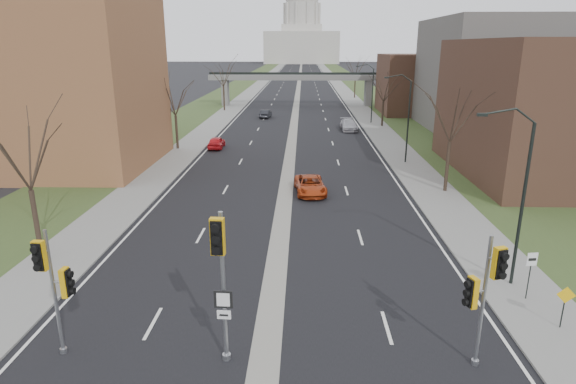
{
  "coord_description": "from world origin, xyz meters",
  "views": [
    {
      "loc": [
        1.37,
        -15.91,
        11.46
      ],
      "look_at": [
        0.6,
        8.94,
        3.86
      ],
      "focal_mm": 30.0,
      "sensor_mm": 36.0,
      "label": 1
    }
  ],
  "objects_px": {
    "signal_pole_left": "(54,277)",
    "car_right_near": "(310,185)",
    "car_right_mid": "(349,125)",
    "signal_pole_right": "(484,286)",
    "speed_limit_sign": "(531,267)",
    "warning_sign": "(565,301)",
    "car_left_far": "(266,114)",
    "signal_pole_median": "(220,264)",
    "car_left_near": "(216,142)"
  },
  "relations": [
    {
      "from": "speed_limit_sign",
      "to": "car_right_near",
      "type": "distance_m",
      "value": 19.53
    },
    {
      "from": "signal_pole_left",
      "to": "car_right_mid",
      "type": "bearing_deg",
      "value": 76.69
    },
    {
      "from": "speed_limit_sign",
      "to": "car_right_near",
      "type": "relative_size",
      "value": 0.47
    },
    {
      "from": "signal_pole_left",
      "to": "car_left_far",
      "type": "relative_size",
      "value": 1.27
    },
    {
      "from": "car_right_near",
      "to": "car_right_mid",
      "type": "xyz_separation_m",
      "value": [
        5.79,
        30.26,
        0.08
      ]
    },
    {
      "from": "signal_pole_median",
      "to": "signal_pole_left",
      "type": "bearing_deg",
      "value": 179.6
    },
    {
      "from": "car_right_near",
      "to": "car_right_mid",
      "type": "bearing_deg",
      "value": 73.25
    },
    {
      "from": "signal_pole_left",
      "to": "car_right_near",
      "type": "bearing_deg",
      "value": 69.16
    },
    {
      "from": "signal_pole_right",
      "to": "warning_sign",
      "type": "distance_m",
      "value": 5.6
    },
    {
      "from": "signal_pole_left",
      "to": "car_left_far",
      "type": "distance_m",
      "value": 63.77
    },
    {
      "from": "speed_limit_sign",
      "to": "car_right_mid",
      "type": "xyz_separation_m",
      "value": [
        -4.08,
        47.09,
        -0.96
      ]
    },
    {
      "from": "warning_sign",
      "to": "speed_limit_sign",
      "type": "bearing_deg",
      "value": 107.5
    },
    {
      "from": "speed_limit_sign",
      "to": "car_right_near",
      "type": "bearing_deg",
      "value": 112.29
    },
    {
      "from": "signal_pole_left",
      "to": "speed_limit_sign",
      "type": "bearing_deg",
      "value": 17.08
    },
    {
      "from": "signal_pole_median",
      "to": "car_left_near",
      "type": "distance_m",
      "value": 40.19
    },
    {
      "from": "signal_pole_left",
      "to": "car_left_near",
      "type": "relative_size",
      "value": 1.26
    },
    {
      "from": "signal_pole_median",
      "to": "car_left_far",
      "type": "distance_m",
      "value": 64.17
    },
    {
      "from": "signal_pole_right",
      "to": "speed_limit_sign",
      "type": "relative_size",
      "value": 2.23
    },
    {
      "from": "car_right_mid",
      "to": "signal_pole_median",
      "type": "bearing_deg",
      "value": -102.86
    },
    {
      "from": "signal_pole_right",
      "to": "car_left_far",
      "type": "bearing_deg",
      "value": 83.04
    },
    {
      "from": "signal_pole_right",
      "to": "signal_pole_left",
      "type": "bearing_deg",
      "value": 160.89
    },
    {
      "from": "warning_sign",
      "to": "car_left_far",
      "type": "bearing_deg",
      "value": 114.16
    },
    {
      "from": "car_left_far",
      "to": "car_right_mid",
      "type": "bearing_deg",
      "value": 143.64
    },
    {
      "from": "car_left_near",
      "to": "signal_pole_right",
      "type": "bearing_deg",
      "value": 112.14
    },
    {
      "from": "car_right_near",
      "to": "signal_pole_left",
      "type": "bearing_deg",
      "value": -120.07
    },
    {
      "from": "speed_limit_sign",
      "to": "car_left_far",
      "type": "height_order",
      "value": "speed_limit_sign"
    },
    {
      "from": "signal_pole_left",
      "to": "warning_sign",
      "type": "xyz_separation_m",
      "value": [
        19.93,
        2.4,
        -2.0
      ]
    },
    {
      "from": "car_right_mid",
      "to": "car_left_far",
      "type": "bearing_deg",
      "value": 134.11
    },
    {
      "from": "signal_pole_right",
      "to": "speed_limit_sign",
      "type": "height_order",
      "value": "signal_pole_right"
    },
    {
      "from": "speed_limit_sign",
      "to": "car_left_near",
      "type": "relative_size",
      "value": 0.57
    },
    {
      "from": "speed_limit_sign",
      "to": "car_right_mid",
      "type": "bearing_deg",
      "value": 86.85
    },
    {
      "from": "signal_pole_left",
      "to": "car_right_mid",
      "type": "relative_size",
      "value": 0.98
    },
    {
      "from": "signal_pole_median",
      "to": "car_right_near",
      "type": "distance_m",
      "value": 22.5
    },
    {
      "from": "signal_pole_median",
      "to": "car_right_mid",
      "type": "distance_m",
      "value": 53.15
    },
    {
      "from": "car_left_far",
      "to": "car_right_near",
      "type": "bearing_deg",
      "value": 105.9
    },
    {
      "from": "warning_sign",
      "to": "signal_pole_right",
      "type": "bearing_deg",
      "value": -140.45
    },
    {
      "from": "car_left_near",
      "to": "car_right_near",
      "type": "xyz_separation_m",
      "value": [
        10.64,
        -17.43,
        -0.01
      ]
    },
    {
      "from": "signal_pole_right",
      "to": "warning_sign",
      "type": "relative_size",
      "value": 2.74
    },
    {
      "from": "signal_pole_median",
      "to": "signal_pole_right",
      "type": "distance_m",
      "value": 9.27
    },
    {
      "from": "signal_pole_right",
      "to": "car_right_near",
      "type": "distance_m",
      "value": 22.81
    },
    {
      "from": "signal_pole_right",
      "to": "car_right_near",
      "type": "bearing_deg",
      "value": 86.69
    },
    {
      "from": "warning_sign",
      "to": "car_right_near",
      "type": "height_order",
      "value": "warning_sign"
    },
    {
      "from": "warning_sign",
      "to": "car_right_near",
      "type": "relative_size",
      "value": 0.38
    },
    {
      "from": "signal_pole_left",
      "to": "signal_pole_right",
      "type": "xyz_separation_m",
      "value": [
        15.46,
        -0.28,
        0.05
      ]
    },
    {
      "from": "signal_pole_left",
      "to": "car_right_mid",
      "type": "xyz_separation_m",
      "value": [
        15.47,
        51.88,
        -2.59
      ]
    },
    {
      "from": "signal_pole_right",
      "to": "car_right_mid",
      "type": "height_order",
      "value": "signal_pole_right"
    },
    {
      "from": "signal_pole_right",
      "to": "car_left_near",
      "type": "height_order",
      "value": "signal_pole_right"
    },
    {
      "from": "car_left_near",
      "to": "speed_limit_sign",
      "type": "bearing_deg",
      "value": 120.4
    },
    {
      "from": "signal_pole_right",
      "to": "car_left_far",
      "type": "distance_m",
      "value": 65.2
    },
    {
      "from": "speed_limit_sign",
      "to": "signal_pole_left",
      "type": "bearing_deg",
      "value": -174.33
    }
  ]
}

